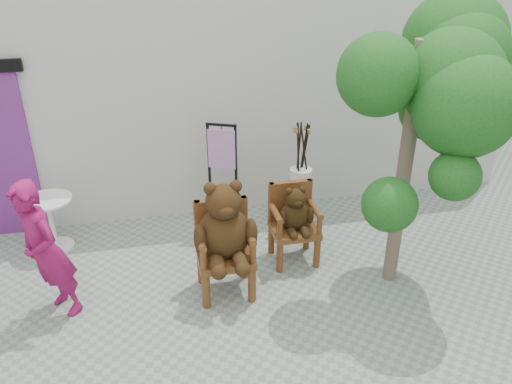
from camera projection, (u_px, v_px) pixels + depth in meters
ground_plane at (258, 328)px, 5.11m from camera, size 60.00×60.00×0.00m
back_wall at (212, 102)px, 7.15m from camera, size 9.00×1.00×3.00m
chair_big at (224, 233)px, 5.32m from camera, size 0.68×0.72×1.37m
chair_small at (294, 216)px, 5.99m from camera, size 0.56×0.54×1.00m
person at (45, 251)px, 4.97m from camera, size 0.66×0.68×1.57m
cafe_table at (51, 218)px, 6.27m from camera, size 0.60×0.60×0.70m
display_stand at (223, 190)px, 6.64m from camera, size 0.55×0.50×1.51m
stool_bucket at (300, 181)px, 6.78m from camera, size 0.32×0.32×1.45m
tree at (446, 82)px, 4.90m from camera, size 1.92×1.78×3.15m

